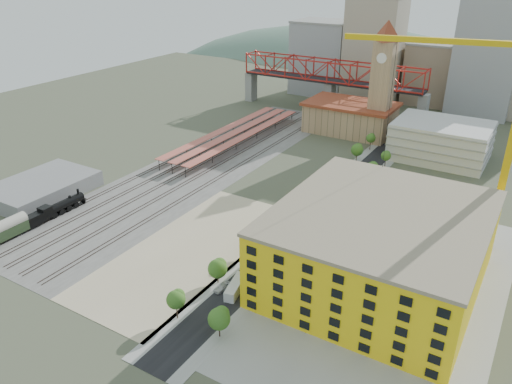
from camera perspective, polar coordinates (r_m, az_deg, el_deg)
The scene contains 32 objects.
ground at distance 153.90m, azimuth 1.04°, elevation -1.68°, with size 400.00×400.00×0.00m, color #474C38.
ballast_strip at distance 185.44m, azimuth -5.86°, elevation 3.06°, with size 36.00×165.00×0.06m, color #605E59.
dirt_lot at distance 133.28m, azimuth -7.37°, elevation -6.51°, with size 28.00×67.00×0.06m, color tan.
street_asphalt at distance 159.76m, azimuth 8.73°, elevation -0.92°, with size 12.00×170.00×0.06m, color black.
sidewalk_west at distance 161.66m, azimuth 6.94°, elevation -0.48°, with size 3.00×170.00×0.04m, color gray.
sidewalk_east at distance 158.03m, azimuth 10.56°, elevation -1.37°, with size 3.00×170.00×0.04m, color gray.
construction_pad at distance 123.18m, azimuth 14.76°, elevation -10.18°, with size 50.00×90.00×0.06m, color gray.
rail_tracks at distance 186.42m, azimuth -6.31°, elevation 3.20°, with size 26.56×160.00×0.18m.
platform_canopies at distance 207.77m, azimuth -2.48°, elevation 6.81°, with size 16.00×80.00×4.12m.
station_hall at distance 222.93m, azimuth 10.73°, elevation 8.41°, with size 38.00×24.00×13.10m.
clock_tower at distance 211.78m, azimuth 14.36°, elevation 13.35°, with size 12.00×12.00×52.00m.
parking_garage at distance 201.54m, azimuth 20.38°, elevation 5.53°, with size 34.00×26.00×14.00m, color silver.
truss_bridge at distance 247.82m, azimuth 8.55°, elevation 13.17°, with size 94.00×9.60×25.60m.
construction_building at distance 118.75m, azimuth 13.87°, elevation -6.10°, with size 44.60×50.60×18.80m.
warehouse at distance 174.80m, azimuth -23.32°, elevation 0.46°, with size 22.00×32.00×5.00m, color gray.
street_trees at distance 151.51m, azimuth 7.23°, elevation -2.36°, with size 15.40×124.40×8.00m.
skyline at distance 272.18m, azimuth 18.33°, elevation 14.13°, with size 133.00×46.00×60.00m.
distant_hills at distance 407.74m, azimuth 25.64°, elevation 1.20°, with size 647.00×264.00×227.00m.
locomotive at distance 159.03m, azimuth -21.93°, elevation -1.86°, with size 2.97×22.93×5.73m.
tower_crane at distance 132.70m, azimuth 26.26°, elevation 8.66°, with size 56.32×13.34×60.93m.
site_trailer_a at distance 116.44m, azimuth -2.35°, elevation -10.80°, with size 2.41×9.14×2.50m, color silver.
site_trailer_b at distance 129.65m, azimuth 2.23°, elevation -6.60°, with size 2.58×9.82×2.69m, color silver.
site_trailer_c at distance 129.96m, azimuth 2.33°, elevation -6.49°, with size 2.68×10.20×2.79m, color silver.
site_trailer_d at distance 147.36m, azimuth 6.56°, elevation -2.55°, with size 2.67×10.13×2.77m, color silver.
car_0 at distance 117.39m, azimuth -3.88°, elevation -10.78°, with size 1.88×4.67×1.59m, color silver.
car_1 at distance 131.11m, azimuth 1.05°, elevation -6.50°, with size 1.58×4.52×1.49m, color #A2A2A7.
car_2 at distance 131.39m, azimuth 1.13°, elevation -6.45°, with size 2.31×5.01×1.39m, color black.
car_3 at distance 156.42m, azimuth 7.02°, elevation -1.14°, with size 1.90×4.67×1.35m, color navy.
car_4 at distance 123.84m, azimuth 1.91°, elevation -8.67°, with size 1.53×3.81×1.30m, color silver.
car_5 at distance 125.03m, azimuth 2.30°, elevation -8.25°, with size 1.60×4.57×1.51m, color #A2A2A7.
car_6 at distance 156.10m, azimuth 9.34°, elevation -1.33°, with size 2.39×5.18×1.44m, color black.
car_7 at distance 167.96m, azimuth 11.19°, elevation 0.53°, with size 2.23×5.50×1.59m, color navy.
Camera 1 is at (68.76, -118.67, 69.83)m, focal length 35.00 mm.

